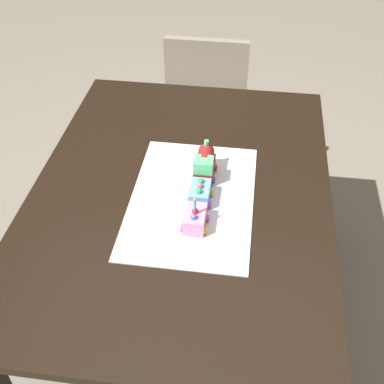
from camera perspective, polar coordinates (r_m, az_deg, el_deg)
name	(u,v)px	position (r m, az deg, el deg)	size (l,w,h in m)	color
ground_plane	(183,318)	(2.22, -1.01, -14.29)	(8.00, 8.00, 0.00)	gray
dining_table	(181,212)	(1.73, -1.25, -2.37)	(1.40, 1.00, 0.74)	black
chair	(208,100)	(2.66, 1.83, 10.52)	(0.40, 0.40, 0.86)	gray
cake_board	(192,199)	(1.62, 0.00, -0.85)	(0.60, 0.40, 0.00)	silver
cake_locomotive	(205,165)	(1.68, 1.46, 3.15)	(0.14, 0.08, 0.12)	maroon
cake_car_gondola_sky_blue	(200,194)	(1.60, 0.90, -0.18)	(0.10, 0.08, 0.07)	#669EEA
cake_car_hopper_bubblegum	(195,219)	(1.51, 0.34, -3.15)	(0.10, 0.08, 0.07)	pink
birthday_candle	(195,203)	(1.46, 0.32, -1.33)	(0.01, 0.01, 0.05)	#4CA5E5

